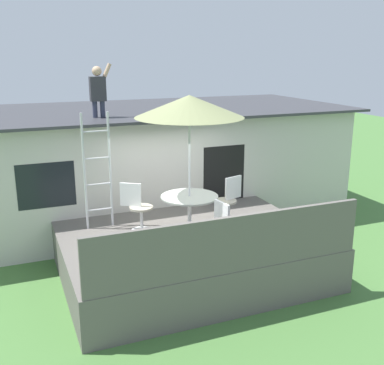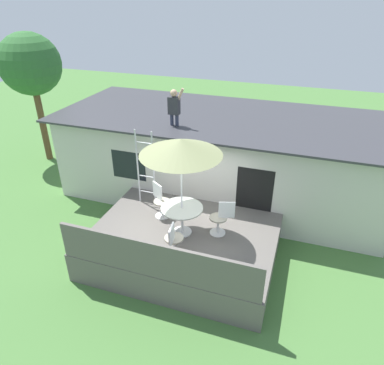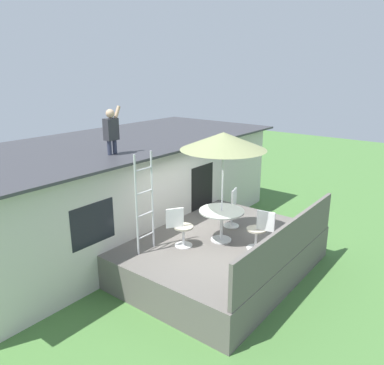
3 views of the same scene
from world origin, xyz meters
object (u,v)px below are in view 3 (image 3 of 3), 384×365
object	(u,v)px
patio_umbrella	(223,141)
patio_chair_left	(180,227)
step_ladder	(145,203)
patio_table	(222,217)
person_figure	(111,128)
patio_chair_right	(232,208)
patio_chair_near	(260,230)

from	to	relation	value
patio_umbrella	patio_chair_left	size ratio (longest dim) A/B	2.76
step_ladder	patio_chair_left	xyz separation A→B (m)	(0.62, -0.47, -0.64)
patio_table	person_figure	bearing A→B (deg)	114.48
step_ladder	patio_chair_right	xyz separation A→B (m)	(2.36, -0.74, -0.64)
patio_umbrella	person_figure	distance (m)	2.62
step_ladder	person_figure	bearing A→B (deg)	75.23
patio_umbrella	step_ladder	world-z (taller)	patio_umbrella
patio_table	patio_chair_near	distance (m)	0.93
person_figure	patio_chair_near	bearing A→B (deg)	-69.83
patio_table	patio_umbrella	xyz separation A→B (m)	(0.00, 0.00, 1.76)
patio_table	patio_umbrella	distance (m)	1.76
patio_table	patio_umbrella	bearing A→B (deg)	90.00
patio_chair_near	patio_chair_left	bearing A→B (deg)	24.96
step_ladder	person_figure	size ratio (longest dim) A/B	1.98
patio_chair_left	patio_chair_right	distance (m)	1.77
person_figure	patio_chair_right	world-z (taller)	person_figure
patio_chair_left	step_ladder	bearing A→B (deg)	176.40
patio_table	patio_chair_near	world-z (taller)	patio_chair_near
patio_chair_near	patio_umbrella	bearing A→B (deg)	0.00
patio_chair_right	patio_chair_near	xyz separation A→B (m)	(-0.80, -1.20, 0.00)
person_figure	patio_chair_right	size ratio (longest dim) A/B	1.21
patio_table	person_figure	size ratio (longest dim) A/B	0.94
patio_table	person_figure	distance (m)	3.25
patio_umbrella	patio_chair_left	xyz separation A→B (m)	(-0.82, 0.55, -1.89)
patio_umbrella	person_figure	bearing A→B (deg)	114.48
patio_umbrella	person_figure	size ratio (longest dim) A/B	2.29
patio_table	step_ladder	bearing A→B (deg)	144.57
patio_chair_left	patio_chair_near	size ratio (longest dim) A/B	1.00
step_ladder	patio_chair_right	bearing A→B (deg)	-17.31
patio_chair_near	step_ladder	bearing A→B (deg)	30.99
step_ladder	patio_chair_near	size ratio (longest dim) A/B	2.39
step_ladder	patio_chair_left	world-z (taller)	step_ladder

